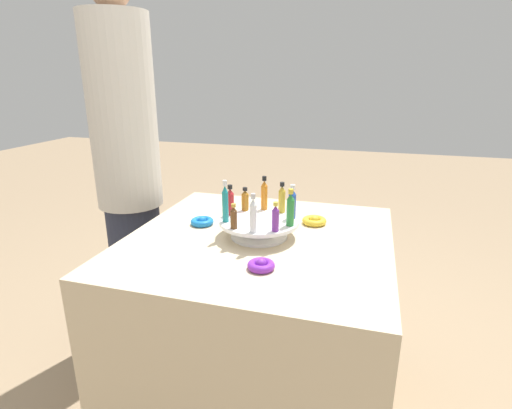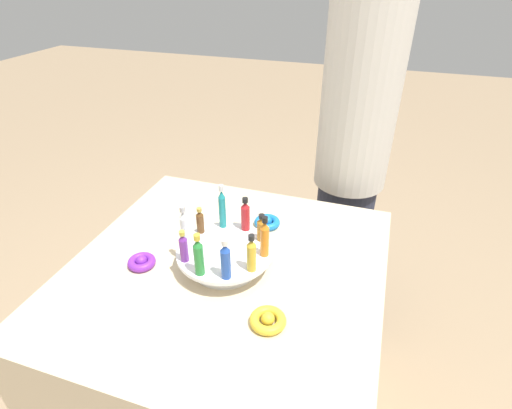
{
  "view_description": "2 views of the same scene",
  "coord_description": "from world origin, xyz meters",
  "px_view_note": "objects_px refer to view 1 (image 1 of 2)",
  "views": [
    {
      "loc": [
        0.35,
        -1.26,
        1.29
      ],
      "look_at": [
        -0.01,
        0.01,
        0.86
      ],
      "focal_mm": 28.0,
      "sensor_mm": 36.0,
      "label": 1
    },
    {
      "loc": [
        0.83,
        0.37,
        1.53
      ],
      "look_at": [
        -0.13,
        0.05,
        0.89
      ],
      "focal_mm": 28.0,
      "sensor_mm": 36.0,
      "label": 2
    }
  ],
  "objects_px": {
    "bottle_blue": "(292,203)",
    "ribbon_bow_purple": "(261,265)",
    "bottle_red": "(230,201)",
    "person_figure": "(128,173)",
    "bottle_orange": "(264,194)",
    "bottle_brown": "(234,217)",
    "bottle_clear": "(253,215)",
    "bottle_green": "(290,209)",
    "bottle_amber": "(245,200)",
    "bottle_gold": "(282,199)",
    "ribbon_bow_blue": "(202,221)",
    "ribbon_bow_gold": "(314,221)",
    "display_stand": "(259,226)",
    "bottle_teal": "(225,203)",
    "bottle_purple": "(275,218)"
  },
  "relations": [
    {
      "from": "bottle_orange",
      "to": "bottle_brown",
      "type": "bearing_deg",
      "value": -101.71
    },
    {
      "from": "bottle_green",
      "to": "ribbon_bow_blue",
      "type": "xyz_separation_m",
      "value": [
        -0.36,
        0.08,
        -0.11
      ]
    },
    {
      "from": "ribbon_bow_purple",
      "to": "bottle_blue",
      "type": "bearing_deg",
      "value": 83.3
    },
    {
      "from": "bottle_green",
      "to": "ribbon_bow_gold",
      "type": "xyz_separation_m",
      "value": [
        0.05,
        0.21,
        -0.11
      ]
    },
    {
      "from": "bottle_brown",
      "to": "bottle_green",
      "type": "distance_m",
      "value": 0.19
    },
    {
      "from": "bottle_clear",
      "to": "ribbon_bow_blue",
      "type": "height_order",
      "value": "bottle_clear"
    },
    {
      "from": "bottle_amber",
      "to": "bottle_blue",
      "type": "relative_size",
      "value": 0.72
    },
    {
      "from": "bottle_green",
      "to": "ribbon_bow_gold",
      "type": "height_order",
      "value": "bottle_green"
    },
    {
      "from": "bottle_brown",
      "to": "ribbon_bow_blue",
      "type": "height_order",
      "value": "bottle_brown"
    },
    {
      "from": "person_figure",
      "to": "bottle_clear",
      "type": "bearing_deg",
      "value": -7.3
    },
    {
      "from": "bottle_red",
      "to": "bottle_purple",
      "type": "xyz_separation_m",
      "value": [
        0.19,
        -0.11,
        -0.01
      ]
    },
    {
      "from": "bottle_brown",
      "to": "bottle_blue",
      "type": "distance_m",
      "value": 0.22
    },
    {
      "from": "bottle_red",
      "to": "bottle_green",
      "type": "distance_m",
      "value": 0.23
    },
    {
      "from": "bottle_blue",
      "to": "ribbon_bow_blue",
      "type": "distance_m",
      "value": 0.36
    },
    {
      "from": "bottle_gold",
      "to": "bottle_blue",
      "type": "distance_m",
      "value": 0.07
    },
    {
      "from": "ribbon_bow_blue",
      "to": "bottle_blue",
      "type": "bearing_deg",
      "value": -1.23
    },
    {
      "from": "bottle_brown",
      "to": "bottle_purple",
      "type": "relative_size",
      "value": 0.86
    },
    {
      "from": "bottle_blue",
      "to": "bottle_green",
      "type": "bearing_deg",
      "value": -83.71
    },
    {
      "from": "bottle_teal",
      "to": "person_figure",
      "type": "distance_m",
      "value": 0.67
    },
    {
      "from": "bottle_amber",
      "to": "bottle_clear",
      "type": "relative_size",
      "value": 0.68
    },
    {
      "from": "bottle_teal",
      "to": "person_figure",
      "type": "height_order",
      "value": "person_figure"
    },
    {
      "from": "display_stand",
      "to": "person_figure",
      "type": "bearing_deg",
      "value": 158.24
    },
    {
      "from": "ribbon_bow_gold",
      "to": "bottle_clear",
      "type": "bearing_deg",
      "value": -117.69
    },
    {
      "from": "bottle_clear",
      "to": "bottle_gold",
      "type": "bearing_deg",
      "value": 78.29
    },
    {
      "from": "bottle_orange",
      "to": "person_figure",
      "type": "bearing_deg",
      "value": 166.68
    },
    {
      "from": "bottle_red",
      "to": "person_figure",
      "type": "distance_m",
      "value": 0.63
    },
    {
      "from": "display_stand",
      "to": "bottle_red",
      "type": "xyz_separation_m",
      "value": [
        -0.11,
        0.02,
        0.08
      ]
    },
    {
      "from": "bottle_orange",
      "to": "bottle_green",
      "type": "bearing_deg",
      "value": -47.71
    },
    {
      "from": "bottle_amber",
      "to": "ribbon_bow_gold",
      "type": "relative_size",
      "value": 0.95
    },
    {
      "from": "bottle_amber",
      "to": "bottle_blue",
      "type": "height_order",
      "value": "bottle_blue"
    },
    {
      "from": "bottle_orange",
      "to": "bottle_green",
      "type": "relative_size",
      "value": 1.0
    },
    {
      "from": "bottle_green",
      "to": "person_figure",
      "type": "height_order",
      "value": "person_figure"
    },
    {
      "from": "bottle_blue",
      "to": "bottle_amber",
      "type": "bearing_deg",
      "value": 168.29
    },
    {
      "from": "bottle_purple",
      "to": "bottle_blue",
      "type": "distance_m",
      "value": 0.14
    },
    {
      "from": "ribbon_bow_purple",
      "to": "bottle_orange",
      "type": "bearing_deg",
      "value": 103.63
    },
    {
      "from": "bottle_brown",
      "to": "ribbon_bow_blue",
      "type": "xyz_separation_m",
      "value": [
        -0.18,
        0.16,
        -0.09
      ]
    },
    {
      "from": "display_stand",
      "to": "bottle_brown",
      "type": "height_order",
      "value": "bottle_brown"
    },
    {
      "from": "bottle_blue",
      "to": "ribbon_bow_purple",
      "type": "bearing_deg",
      "value": -96.7
    },
    {
      "from": "bottle_teal",
      "to": "bottle_clear",
      "type": "xyz_separation_m",
      "value": [
        0.12,
        -0.07,
        -0.01
      ]
    },
    {
      "from": "bottle_gold",
      "to": "ribbon_bow_purple",
      "type": "height_order",
      "value": "bottle_gold"
    },
    {
      "from": "bottle_brown",
      "to": "bottle_clear",
      "type": "bearing_deg",
      "value": -11.71
    },
    {
      "from": "bottle_clear",
      "to": "ribbon_bow_gold",
      "type": "relative_size",
      "value": 1.41
    },
    {
      "from": "bottle_green",
      "to": "ribbon_bow_blue",
      "type": "relative_size",
      "value": 1.45
    },
    {
      "from": "bottle_amber",
      "to": "bottle_gold",
      "type": "bearing_deg",
      "value": 6.29
    },
    {
      "from": "display_stand",
      "to": "bottle_amber",
      "type": "distance_m",
      "value": 0.13
    },
    {
      "from": "bottle_orange",
      "to": "ribbon_bow_gold",
      "type": "height_order",
      "value": "bottle_orange"
    },
    {
      "from": "bottle_red",
      "to": "bottle_purple",
      "type": "distance_m",
      "value": 0.22
    },
    {
      "from": "ribbon_bow_blue",
      "to": "display_stand",
      "type": "bearing_deg",
      "value": -12.93
    },
    {
      "from": "bottle_red",
      "to": "bottle_purple",
      "type": "relative_size",
      "value": 1.13
    },
    {
      "from": "display_stand",
      "to": "bottle_brown",
      "type": "distance_m",
      "value": 0.13
    }
  ]
}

